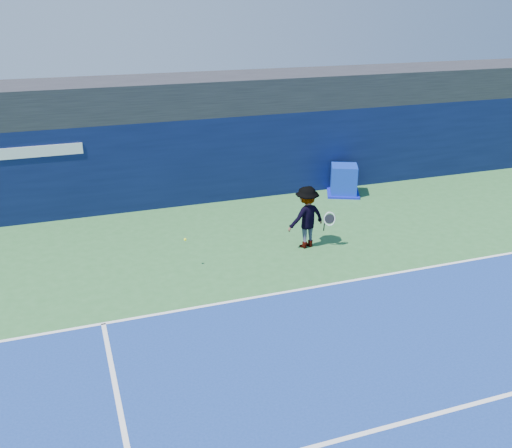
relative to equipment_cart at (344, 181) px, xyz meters
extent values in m
plane|color=#2F6832|center=(-4.27, -9.29, -0.51)|extent=(80.00, 80.00, 0.00)
cube|color=white|center=(-4.27, -6.29, -0.50)|extent=(24.00, 0.10, 0.01)
cube|color=white|center=(-4.27, -11.29, -0.50)|extent=(24.00, 0.10, 0.01)
cube|color=black|center=(-4.27, 2.21, 3.09)|extent=(36.00, 3.00, 1.20)
cube|color=#0A1339|center=(-4.27, 1.21, 0.99)|extent=(36.00, 1.00, 3.00)
cube|color=white|center=(-11.27, 0.70, 1.84)|extent=(4.50, 0.04, 0.35)
cube|color=#0B28A6|center=(0.00, 0.00, 0.05)|extent=(1.22, 1.22, 1.11)
cube|color=#0C11A9|center=(0.00, 0.00, -0.47)|extent=(1.53, 1.53, 0.07)
imported|color=white|center=(-3.25, -3.88, 0.41)|extent=(1.31, 0.93, 1.84)
cylinder|color=black|center=(-2.80, -4.13, 0.14)|extent=(0.09, 0.16, 0.29)
torus|color=white|center=(-2.66, -4.18, 0.39)|extent=(0.34, 0.19, 0.33)
cylinder|color=black|center=(-2.66, -4.18, 0.39)|extent=(0.28, 0.15, 0.28)
sphere|color=#F4F61B|center=(-6.87, -4.12, 0.33)|extent=(0.07, 0.07, 0.07)
camera|label=1|loc=(-9.70, -17.83, 6.33)|focal=40.00mm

